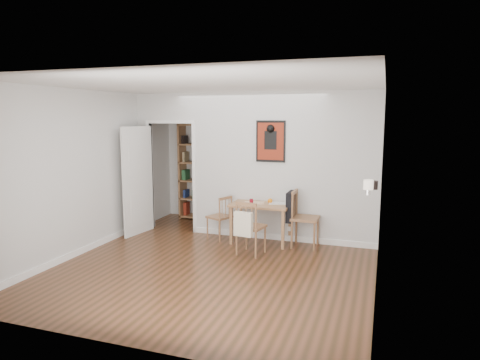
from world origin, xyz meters
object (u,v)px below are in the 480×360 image
(orange_fruit, at_px, (270,201))
(chair_front, at_px, (251,227))
(dining_table, at_px, (261,208))
(ceramic_jar_b, at_px, (372,184))
(chair_right, at_px, (304,218))
(red_glass, at_px, (251,201))
(notebook, at_px, (277,203))
(ceramic_jar_a, at_px, (374,185))
(chair_left, at_px, (219,217))
(bookshelf, at_px, (200,172))
(mantel_lamp, at_px, (368,186))
(fireplace, at_px, (372,229))

(orange_fruit, bearing_deg, chair_front, -99.40)
(dining_table, bearing_deg, ceramic_jar_b, -17.80)
(chair_right, height_order, red_glass, chair_right)
(chair_right, relative_size, notebook, 3.31)
(ceramic_jar_a, bearing_deg, chair_right, 146.84)
(dining_table, relative_size, ceramic_jar_b, 9.81)
(chair_left, height_order, orange_fruit, chair_left)
(chair_front, distance_m, notebook, 0.83)
(bookshelf, xyz_separation_m, orange_fruit, (1.88, -1.23, -0.28))
(ceramic_jar_a, bearing_deg, mantel_lamp, -97.64)
(red_glass, distance_m, ceramic_jar_b, 2.10)
(chair_left, distance_m, ceramic_jar_a, 2.84)
(chair_right, bearing_deg, fireplace, -37.39)
(chair_right, height_order, notebook, chair_right)
(chair_right, bearing_deg, dining_table, 179.80)
(fireplace, bearing_deg, red_glass, 158.80)
(chair_front, xyz_separation_m, red_glass, (-0.17, 0.60, 0.29))
(bookshelf, distance_m, ceramic_jar_a, 4.13)
(dining_table, relative_size, chair_left, 1.29)
(chair_left, xyz_separation_m, chair_front, (0.79, -0.65, 0.05))
(chair_left, bearing_deg, notebook, 5.73)
(ceramic_jar_a, bearing_deg, fireplace, -91.61)
(red_glass, distance_m, orange_fruit, 0.33)
(chair_left, height_order, ceramic_jar_b, ceramic_jar_b)
(bookshelf, xyz_separation_m, ceramic_jar_a, (3.60, -2.03, 0.21))
(dining_table, xyz_separation_m, ceramic_jar_a, (1.86, -0.73, 0.61))
(ceramic_jar_b, bearing_deg, chair_front, -177.26)
(chair_front, distance_m, fireplace, 1.85)
(ceramic_jar_a, bearing_deg, ceramic_jar_b, 104.68)
(notebook, xyz_separation_m, ceramic_jar_a, (1.59, -0.81, 0.52))
(mantel_lamp, xyz_separation_m, ceramic_jar_a, (0.06, 0.47, -0.06))
(dining_table, distance_m, ceramic_jar_b, 2.01)
(chair_front, bearing_deg, red_glass, 106.20)
(chair_front, bearing_deg, chair_right, 42.61)
(chair_left, bearing_deg, ceramic_jar_b, -12.27)
(chair_right, distance_m, chair_front, 0.99)
(dining_table, bearing_deg, fireplace, -24.60)
(mantel_lamp, bearing_deg, chair_right, 131.19)
(dining_table, relative_size, chair_front, 1.16)
(notebook, xyz_separation_m, ceramic_jar_b, (1.55, -0.67, 0.51))
(bookshelf, bearing_deg, chair_right, -27.68)
(chair_left, bearing_deg, bookshelf, 126.26)
(chair_front, distance_m, ceramic_jar_b, 1.96)
(ceramic_jar_a, bearing_deg, orange_fruit, 155.17)
(chair_right, xyz_separation_m, notebook, (-0.48, 0.08, 0.20))
(fireplace, distance_m, notebook, 1.84)
(bookshelf, relative_size, ceramic_jar_b, 19.75)
(red_glass, bearing_deg, bookshelf, 139.09)
(dining_table, relative_size, mantel_lamp, 5.13)
(bookshelf, distance_m, orange_fruit, 2.26)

